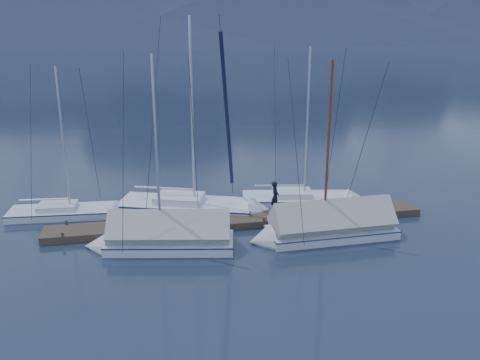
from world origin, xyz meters
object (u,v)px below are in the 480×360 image
at_px(sailboat_covered_near, 321,229).
at_px(person, 275,197).
at_px(sailboat_open_mid, 205,209).
at_px(sailboat_open_right, 313,200).
at_px(sailboat_open_left, 80,213).
at_px(sailboat_covered_far, 158,239).

bearing_deg(sailboat_covered_near, person, 117.99).
xyz_separation_m(sailboat_open_mid, sailboat_open_right, (5.79, 0.18, -0.03)).
bearing_deg(person, sailboat_open_left, 99.19).
distance_m(sailboat_open_right, person, 3.25).
xyz_separation_m(sailboat_open_left, sailboat_open_mid, (6.23, -0.82, 0.04)).
height_order(sailboat_open_left, person, sailboat_open_left).
xyz_separation_m(sailboat_open_mid, person, (3.21, -1.55, 0.93)).
height_order(sailboat_open_mid, person, sailboat_open_mid).
bearing_deg(sailboat_covered_near, sailboat_open_right, 74.90).
bearing_deg(sailboat_open_left, sailboat_covered_near, -24.80).
xyz_separation_m(sailboat_open_left, sailboat_covered_near, (10.84, -5.01, 0.29)).
bearing_deg(sailboat_open_mid, sailboat_open_right, 1.77).
bearing_deg(sailboat_open_left, person, -14.11).
height_order(sailboat_covered_far, person, sailboat_covered_far).
bearing_deg(sailboat_open_right, person, -146.15).
distance_m(sailboat_open_mid, sailboat_open_right, 5.80).
height_order(sailboat_open_left, sailboat_open_right, sailboat_open_right).
height_order(sailboat_open_right, person, sailboat_open_right).
bearing_deg(person, sailboat_covered_far, 135.13).
distance_m(sailboat_open_left, person, 9.78).
bearing_deg(sailboat_open_right, sailboat_covered_near, -105.10).
bearing_deg(person, sailboat_covered_near, -128.72).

